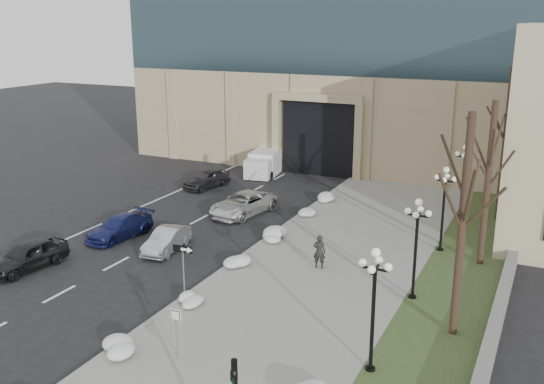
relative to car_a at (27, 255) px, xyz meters
The scene contains 26 objects.
sidewalk 15.04m from the car_a, 25.33° to the left, with size 9.00×40.00×0.12m, color gray.
curb 11.15m from the car_a, 35.30° to the left, with size 0.30×40.00×0.14m, color gray.
grass_strip 21.10m from the car_a, 17.75° to the left, with size 4.00×40.00×0.10m, color #324321.
stone_wall 23.64m from the car_a, 20.89° to the left, with size 0.50×30.00×0.70m, color gray.
car_a is the anchor object (origin of this frame).
car_b 7.08m from the car_a, 46.53° to the left, with size 1.30×3.73×1.23m, color #9DA1A5.
car_c 5.78m from the car_a, 78.02° to the left, with size 1.77×4.36×1.27m, color navy.
car_d 13.79m from the car_a, 66.13° to the left, with size 2.35×5.09×1.42m, color silver.
car_e 17.16m from the car_a, 89.89° to the left, with size 1.63×4.06×1.38m, color #313036.
pedestrian 14.74m from the car_a, 25.09° to the left, with size 0.64×0.42×1.74m, color black.
box_truck 23.36m from the car_a, 84.97° to the left, with size 3.00×6.24×1.90m.
one_way_sign 9.47m from the car_a, ahead, with size 0.99×0.28×2.65m.
keep_sign 12.40m from the car_a, 18.54° to the right, with size 0.45×0.07×2.09m.
snow_clump_b 10.62m from the car_a, 25.47° to the right, with size 1.10×1.60×0.36m, color silver.
snow_clump_c 9.62m from the car_a, ahead, with size 1.10×1.60×0.36m, color silver.
snow_clump_d 10.30m from the car_a, 24.71° to the left, with size 1.10×1.60×0.36m, color silver.
snow_clump_e 12.91m from the car_a, 43.58° to the left, with size 1.10×1.60×0.36m, color silver.
snow_clump_f 16.30m from the car_a, 54.98° to the left, with size 1.10×1.60×0.36m, color silver.
snow_clump_g 19.91m from the car_a, 61.07° to the left, with size 1.10×1.60×0.36m, color silver.
lamppost_a 18.60m from the car_a, ahead, with size 1.18×1.18×4.76m.
lamppost_b 19.17m from the car_a, 15.01° to the left, with size 1.18×1.18×4.76m.
lamppost_c 21.77m from the car_a, 31.87° to the left, with size 1.18×1.18×4.76m.
lamppost_d 25.78m from the car_a, 44.29° to the left, with size 1.18×1.18×4.76m.
tree_near 21.34m from the car_a, ahead, with size 3.20×3.20×9.00m.
tree_mid 23.56m from the car_a, 26.87° to the left, with size 3.20×3.20×8.50m.
tree_far 28.15m from the car_a, 41.84° to the left, with size 3.20×3.20×9.50m.
Camera 1 is at (13.41, -12.75, 12.19)m, focal length 40.00 mm.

